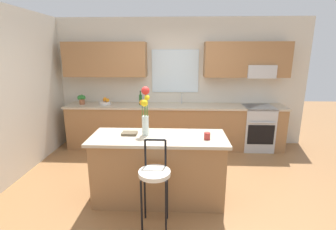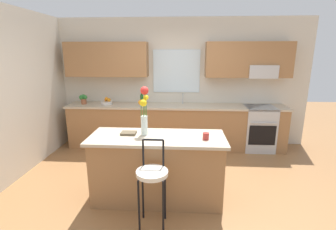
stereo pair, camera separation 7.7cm
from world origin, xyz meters
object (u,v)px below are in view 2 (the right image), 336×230
at_px(oven_range, 258,128).
at_px(bottle_olive_oil, 142,99).
at_px(fruit_bowl_oranges, 107,102).
at_px(potted_plant_small, 83,99).
at_px(kitchen_island, 158,168).
at_px(flower_vase, 144,109).
at_px(mug_ceramic, 206,136).
at_px(cookbook, 129,133).
at_px(bar_stool_near, 152,177).

distance_m(oven_range, bottle_olive_oil, 2.51).
bearing_deg(fruit_bowl_oranges, bottle_olive_oil, -0.23).
relative_size(oven_range, potted_plant_small, 4.37).
bearing_deg(oven_range, bottle_olive_oil, 179.42).
xyz_separation_m(oven_range, kitchen_island, (-1.91, -1.95, 0.00)).
xyz_separation_m(flower_vase, mug_ceramic, (0.81, -0.15, -0.30)).
relative_size(kitchen_island, flower_vase, 2.79).
height_order(oven_range, potted_plant_small, potted_plant_small).
bearing_deg(fruit_bowl_oranges, mug_ceramic, -47.18).
xyz_separation_m(flower_vase, cookbook, (-0.22, -0.01, -0.33)).
height_order(kitchen_island, mug_ceramic, mug_ceramic).
bearing_deg(mug_ceramic, kitchen_island, 172.24).
height_order(flower_vase, potted_plant_small, flower_vase).
bearing_deg(potted_plant_small, bar_stool_near, -54.84).
xyz_separation_m(bar_stool_near, fruit_bowl_oranges, (-1.28, 2.54, 0.33)).
relative_size(kitchen_island, fruit_bowl_oranges, 7.48).
bearing_deg(bar_stool_near, oven_range, 52.75).
bearing_deg(flower_vase, bar_stool_near, -74.32).
xyz_separation_m(kitchen_island, potted_plant_small, (-1.79, 1.98, 0.57)).
distance_m(flower_vase, cookbook, 0.40).
xyz_separation_m(kitchen_island, fruit_bowl_oranges, (-1.28, 1.98, 0.50)).
distance_m(kitchen_island, bar_stool_near, 0.59).
bearing_deg(oven_range, flower_vase, -137.89).
bearing_deg(bar_stool_near, cookbook, 122.43).
bearing_deg(kitchen_island, oven_range, 45.60).
bearing_deg(potted_plant_small, oven_range, -0.41).
relative_size(cookbook, fruit_bowl_oranges, 0.83).
height_order(bar_stool_near, mug_ceramic, bar_stool_near).
bearing_deg(oven_range, bar_stool_near, -127.25).
distance_m(cookbook, fruit_bowl_oranges, 2.12).
distance_m(fruit_bowl_oranges, bottle_olive_oil, 0.76).
bearing_deg(bottle_olive_oil, flower_vase, -79.50).
relative_size(flower_vase, cookbook, 3.22).
relative_size(flower_vase, bottle_olive_oil, 2.17).
height_order(flower_vase, bottle_olive_oil, flower_vase).
distance_m(kitchen_island, mug_ceramic, 0.81).
xyz_separation_m(flower_vase, fruit_bowl_oranges, (-1.11, 1.91, -0.30)).
relative_size(oven_range, mug_ceramic, 10.22).
xyz_separation_m(bar_stool_near, cookbook, (-0.39, 0.62, 0.30)).
bearing_deg(cookbook, bar_stool_near, -57.57).
bearing_deg(potted_plant_small, mug_ceramic, -40.48).
distance_m(cookbook, bottle_olive_oil, 1.93).
bearing_deg(bottle_olive_oil, kitchen_island, -74.98).
distance_m(oven_range, kitchen_island, 2.73).
bearing_deg(cookbook, potted_plant_small, 126.00).
relative_size(flower_vase, potted_plant_small, 3.06).
bearing_deg(bar_stool_near, fruit_bowl_oranges, 116.81).
distance_m(mug_ceramic, fruit_bowl_oranges, 2.82).
bearing_deg(cookbook, oven_range, 39.40).
distance_m(oven_range, flower_vase, 2.93).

